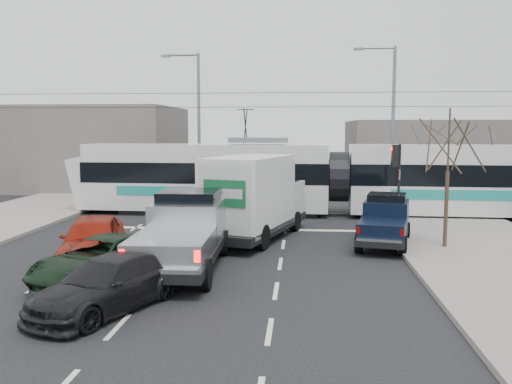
# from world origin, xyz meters

# --- Properties ---
(ground) EXTENTS (120.00, 120.00, 0.00)m
(ground) POSITION_xyz_m (0.00, 0.00, 0.00)
(ground) COLOR black
(ground) RESTS_ON ground
(sidewalk_right) EXTENTS (6.00, 60.00, 0.15)m
(sidewalk_right) POSITION_xyz_m (9.00, 0.00, 0.07)
(sidewalk_right) COLOR gray
(sidewalk_right) RESTS_ON ground
(rails) EXTENTS (60.00, 1.60, 0.03)m
(rails) POSITION_xyz_m (0.00, 10.00, 0.01)
(rails) COLOR #33302D
(rails) RESTS_ON ground
(building_left) EXTENTS (14.00, 10.00, 6.00)m
(building_left) POSITION_xyz_m (-14.00, 22.00, 3.00)
(building_left) COLOR slate
(building_left) RESTS_ON ground
(building_right) EXTENTS (12.00, 10.00, 5.00)m
(building_right) POSITION_xyz_m (12.00, 24.00, 2.50)
(building_right) COLOR slate
(building_right) RESTS_ON ground
(bare_tree) EXTENTS (2.40, 2.40, 5.00)m
(bare_tree) POSITION_xyz_m (7.60, 2.50, 3.79)
(bare_tree) COLOR #47382B
(bare_tree) RESTS_ON ground
(traffic_signal) EXTENTS (0.44, 0.44, 3.60)m
(traffic_signal) POSITION_xyz_m (6.47, 6.50, 2.74)
(traffic_signal) COLOR black
(traffic_signal) RESTS_ON ground
(street_lamp_near) EXTENTS (2.38, 0.25, 9.00)m
(street_lamp_near) POSITION_xyz_m (7.31, 14.00, 5.11)
(street_lamp_near) COLOR slate
(street_lamp_near) RESTS_ON ground
(street_lamp_far) EXTENTS (2.38, 0.25, 9.00)m
(street_lamp_far) POSITION_xyz_m (-4.19, 16.00, 5.11)
(street_lamp_far) COLOR slate
(street_lamp_far) RESTS_ON ground
(catenary) EXTENTS (60.00, 0.20, 7.00)m
(catenary) POSITION_xyz_m (0.00, 10.00, 3.88)
(catenary) COLOR black
(catenary) RESTS_ON ground
(tram) EXTENTS (26.45, 3.56, 5.38)m
(tram) POSITION_xyz_m (4.22, 10.28, 1.91)
(tram) COLOR silver
(tram) RESTS_ON ground
(silver_pickup) EXTENTS (2.47, 6.57, 2.37)m
(silver_pickup) POSITION_xyz_m (-1.33, -0.64, 1.18)
(silver_pickup) COLOR black
(silver_pickup) RESTS_ON ground
(box_truck) EXTENTS (4.10, 7.07, 3.35)m
(box_truck) POSITION_xyz_m (0.50, 3.95, 1.65)
(box_truck) COLOR black
(box_truck) RESTS_ON ground
(navy_pickup) EXTENTS (2.62, 4.76, 1.90)m
(navy_pickup) POSITION_xyz_m (5.57, 3.30, 0.94)
(navy_pickup) COLOR black
(navy_pickup) RESTS_ON ground
(green_car) EXTENTS (3.60, 5.15, 1.30)m
(green_car) POSITION_xyz_m (-3.35, -2.51, 0.65)
(green_car) COLOR black
(green_car) RESTS_ON ground
(red_car) EXTENTS (2.87, 4.92, 1.57)m
(red_car) POSITION_xyz_m (-4.47, -0.38, 0.79)
(red_car) COLOR maroon
(red_car) RESTS_ON ground
(dark_car) EXTENTS (3.46, 4.80, 1.29)m
(dark_car) POSITION_xyz_m (-2.32, -4.89, 0.65)
(dark_car) COLOR black
(dark_car) RESTS_ON ground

